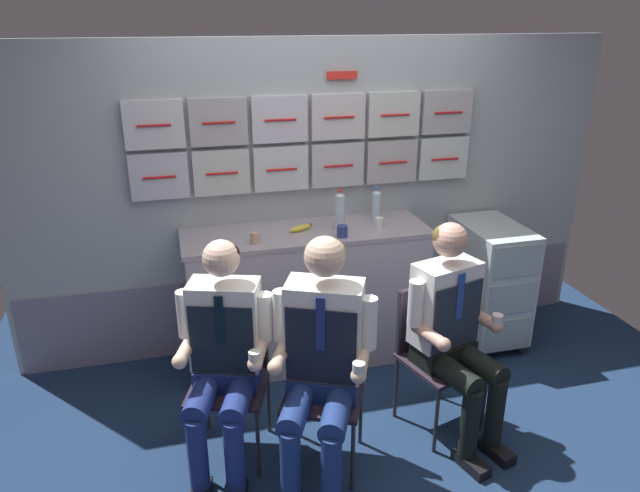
{
  "coord_description": "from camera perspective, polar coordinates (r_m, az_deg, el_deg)",
  "views": [
    {
      "loc": [
        -1.0,
        -2.45,
        2.29
      ],
      "look_at": [
        -0.23,
        0.46,
        1.09
      ],
      "focal_mm": 33.1,
      "sensor_mm": 36.0,
      "label": 1
    }
  ],
  "objects": [
    {
      "name": "crew_member_near_trolley",
      "position": [
        3.33,
        12.8,
        -7.49
      ],
      "size": [
        0.52,
        0.67,
        1.26
      ],
      "color": "black",
      "rests_on": "ground"
    },
    {
      "name": "water_bottle_blue_cap",
      "position": [
        4.07,
        5.47,
        4.05
      ],
      "size": [
        0.06,
        0.06,
        0.23
      ],
      "color": "silver",
      "rests_on": "galley_counter"
    },
    {
      "name": "coffee_cup_spare",
      "position": [
        3.75,
        2.17,
        1.46
      ],
      "size": [
        0.07,
        0.07,
        0.07
      ],
      "color": "navy",
      "rests_on": "galley_counter"
    },
    {
      "name": "snack_banana",
      "position": [
        3.86,
        -1.9,
        1.74
      ],
      "size": [
        0.17,
        0.1,
        0.04
      ],
      "color": "yellow",
      "rests_on": "galley_counter"
    },
    {
      "name": "galley_counter",
      "position": [
        4.06,
        -1.29,
        -4.81
      ],
      "size": [
        1.63,
        0.53,
        0.95
      ],
      "color": "#AEA7B1",
      "rests_on": "ground"
    },
    {
      "name": "folding_chair_left",
      "position": [
        3.3,
        -8.54,
        -11.07
      ],
      "size": [
        0.51,
        0.51,
        0.84
      ],
      "color": "#2D2D33",
      "rests_on": "ground"
    },
    {
      "name": "ground",
      "position": [
        3.51,
        5.91,
        -19.59
      ],
      "size": [
        4.8,
        4.8,
        0.04
      ],
      "primitive_type": "cube",
      "color": "#192D4B"
    },
    {
      "name": "galley_bulkhead",
      "position": [
        4.12,
        -0.26,
        4.79
      ],
      "size": [
        4.2,
        0.14,
        2.15
      ],
      "color": "#A4AFB2",
      "rests_on": "ground"
    },
    {
      "name": "folding_chair_near_trolley",
      "position": [
        3.52,
        10.78,
        -9.0
      ],
      "size": [
        0.49,
        0.49,
        0.84
      ],
      "color": "#2D2D33",
      "rests_on": "ground"
    },
    {
      "name": "paper_cup_tan",
      "position": [
        3.67,
        -6.28,
        0.82
      ],
      "size": [
        0.06,
        0.06,
        0.07
      ],
      "color": "tan",
      "rests_on": "galley_counter"
    },
    {
      "name": "water_bottle_clear",
      "position": [
        3.86,
        1.91,
        3.46
      ],
      "size": [
        0.06,
        0.06,
        0.27
      ],
      "color": "silver",
      "rests_on": "galley_counter"
    },
    {
      "name": "crew_member_center",
      "position": [
        2.96,
        0.17,
        -10.26
      ],
      "size": [
        0.6,
        0.72,
        1.3
      ],
      "color": "black",
      "rests_on": "ground"
    },
    {
      "name": "crew_member_left",
      "position": [
        3.08,
        -9.34,
        -9.91
      ],
      "size": [
        0.53,
        0.67,
        1.26
      ],
      "color": "black",
      "rests_on": "ground"
    },
    {
      "name": "service_trolley",
      "position": [
        4.46,
        15.98,
        -3.14
      ],
      "size": [
        0.4,
        0.65,
        0.89
      ],
      "color": "black",
      "rests_on": "ground"
    },
    {
      "name": "espresso_cup_small",
      "position": [
        3.94,
        5.73,
        2.31
      ],
      "size": [
        0.06,
        0.06,
        0.07
      ],
      "color": "silver",
      "rests_on": "galley_counter"
    },
    {
      "name": "folding_chair_center",
      "position": [
        3.2,
        0.65,
        -11.98
      ],
      "size": [
        0.53,
        0.53,
        0.84
      ],
      "color": "#2D2D33",
      "rests_on": "ground"
    }
  ]
}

